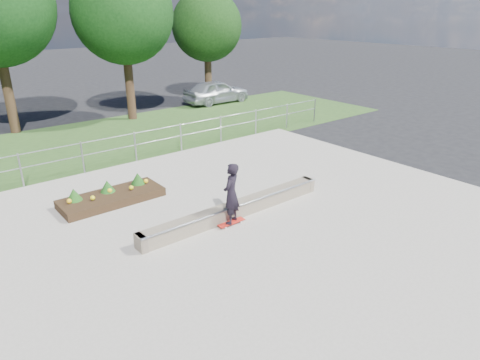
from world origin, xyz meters
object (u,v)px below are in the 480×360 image
Objects in this scene: skateboarder at (231,194)px; parked_car at (217,91)px; planter_bed at (111,196)px; grind_ledge at (236,209)px.

parked_car is at bearing 55.22° from skateboarder.
grind_ledge is at bearing -53.67° from planter_bed.
planter_bed is at bearing 118.41° from skateboarder.
grind_ledge is 1.43× the size of parked_car.
grind_ledge is at bearing 37.62° from skateboarder.
parked_car is (11.16, 9.90, 0.47)m from planter_bed.
planter_bed is 4.01m from skateboarder.
parked_car is at bearing 41.58° from planter_bed.
skateboarder reaches higher than planter_bed.
planter_bed is 14.93m from parked_car.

